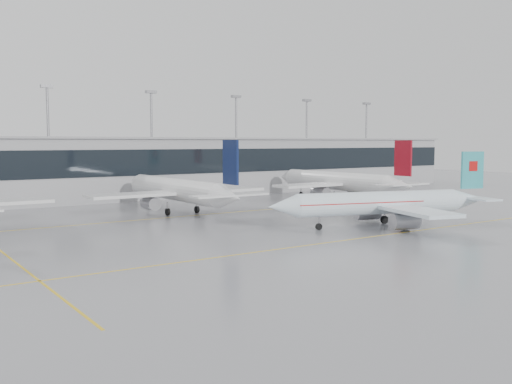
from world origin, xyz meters
TOP-DOWN VIEW (x-y plane):
  - ground at (0.00, 0.00)m, footprint 320.00×320.00m
  - taxi_line_main at (0.00, 0.00)m, footprint 120.00×0.25m
  - taxi_line_north at (0.00, 30.00)m, footprint 120.00×0.25m
  - taxi_line_cross at (-30.00, 15.00)m, footprint 0.25×60.00m
  - terminal at (0.00, 62.00)m, footprint 180.00×15.00m
  - terminal_glass at (0.00, 54.45)m, footprint 180.00×0.20m
  - terminal_roof at (0.00, 62.00)m, footprint 182.00×16.00m
  - light_masts at (0.00, 68.00)m, footprint 156.40×1.00m
  - air_canada_jet at (16.57, 4.76)m, footprint 32.65×25.87m
  - parked_jet_c at (-0.00, 33.69)m, footprint 29.64×36.96m
  - parked_jet_d at (35.00, 33.69)m, footprint 29.64×36.96m

SIDE VIEW (x-z plane):
  - ground at x=0.00m, z-range 0.00..0.00m
  - taxi_line_main at x=0.00m, z-range 0.00..0.01m
  - taxi_line_north at x=0.00m, z-range 0.00..0.01m
  - taxi_line_cross at x=-30.00m, z-range 0.00..0.01m
  - air_canada_jet at x=16.57m, z-range -1.89..8.19m
  - parked_jet_c at x=0.00m, z-range -2.15..9.57m
  - parked_jet_d at x=35.00m, z-range -2.15..9.57m
  - terminal at x=0.00m, z-range 0.00..12.00m
  - terminal_glass at x=0.00m, z-range 5.00..10.00m
  - terminal_roof at x=0.00m, z-range 12.00..12.40m
  - light_masts at x=0.00m, z-range 2.04..24.64m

